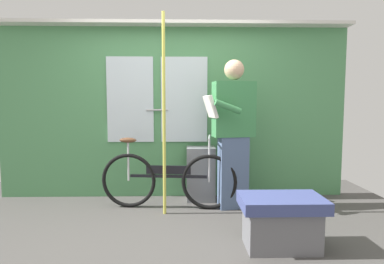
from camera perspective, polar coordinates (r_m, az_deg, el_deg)
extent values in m
cube|color=#474442|center=(3.24, -4.12, -17.67)|extent=(5.53, 4.07, 0.04)
cube|color=#4C8C56|center=(4.23, -3.43, 3.37)|extent=(4.53, 0.08, 2.21)
cube|color=silver|center=(4.23, -10.96, 5.69)|extent=(0.60, 0.02, 1.10)
cube|color=silver|center=(4.17, -1.39, 5.79)|extent=(0.60, 0.02, 1.10)
cylinder|color=#B2B2B7|center=(4.17, -6.22, 3.93)|extent=(0.28, 0.02, 0.02)
cube|color=silver|center=(4.25, -3.56, 18.71)|extent=(4.53, 0.28, 0.04)
torus|color=black|center=(3.76, 3.08, -8.90)|extent=(0.65, 0.11, 0.65)
torus|color=black|center=(3.90, -11.24, -8.49)|extent=(0.65, 0.11, 0.65)
cube|color=black|center=(3.79, -4.22, -7.88)|extent=(0.91, 0.12, 0.03)
cube|color=black|center=(3.77, -4.23, -6.75)|extent=(0.52, 0.08, 0.10)
cylinder|color=#B7B7BC|center=(3.85, -11.30, -5.00)|extent=(0.02, 0.02, 0.48)
ellipsoid|color=brown|center=(3.82, -11.37, -1.43)|extent=(0.21, 0.11, 0.06)
cylinder|color=#B7B7BC|center=(3.71, 3.10, -4.98)|extent=(0.02, 0.02, 0.52)
cylinder|color=#B7B7BC|center=(3.67, 3.12, -0.97)|extent=(0.07, 0.44, 0.02)
cube|color=slate|center=(3.83, 7.33, -7.16)|extent=(0.36, 0.24, 0.85)
cube|color=#387F47|center=(3.74, 7.46, 4.03)|extent=(0.51, 0.28, 0.64)
sphere|color=tan|center=(3.76, 7.54, 10.96)|extent=(0.23, 0.23, 0.23)
cube|color=silver|center=(3.66, 3.30, 4.54)|extent=(0.17, 0.35, 0.26)
cylinder|color=#387F47|center=(3.49, 6.43, 4.49)|extent=(0.31, 0.12, 0.17)
cylinder|color=#387F47|center=(3.90, 4.49, 4.57)|extent=(0.31, 0.12, 0.17)
cube|color=gray|center=(4.11, 1.58, -7.44)|extent=(0.36, 0.28, 0.68)
cylinder|color=#C6C14C|center=(3.51, -5.02, 3.00)|extent=(0.04, 0.04, 2.21)
cube|color=#3D477F|center=(2.87, 15.71, -11.99)|extent=(0.70, 0.44, 0.10)
cube|color=slate|center=(2.95, 15.60, -16.18)|extent=(0.60, 0.36, 0.35)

